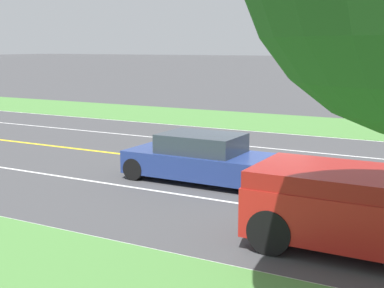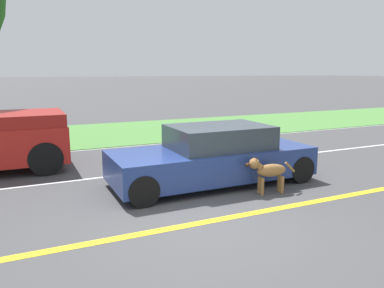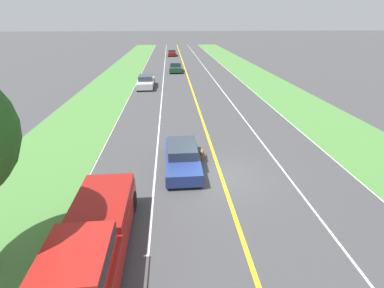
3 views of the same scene
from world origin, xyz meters
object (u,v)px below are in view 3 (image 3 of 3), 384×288
(dog, at_px, (202,152))
(ego_car, at_px, (182,157))
(car_trailing_far, at_px, (172,53))
(pickup_truck, at_px, (93,237))
(car_trailing_near, at_px, (146,82))
(car_trailing_mid, at_px, (175,67))

(dog, bearing_deg, ego_car, 39.09)
(dog, bearing_deg, car_trailing_far, -79.12)
(pickup_truck, xyz_separation_m, car_trailing_far, (-3.25, -56.12, -0.37))
(pickup_truck, xyz_separation_m, car_trailing_near, (0.29, -25.25, -0.33))
(ego_car, height_order, pickup_truck, pickup_truck)
(car_trailing_near, distance_m, car_trailing_mid, 10.96)
(pickup_truck, height_order, car_trailing_mid, pickup_truck)
(car_trailing_far, bearing_deg, pickup_truck, 86.68)
(ego_car, xyz_separation_m, dog, (-1.16, -0.65, -0.12))
(dog, distance_m, car_trailing_mid, 28.90)
(ego_car, xyz_separation_m, pickup_truck, (3.23, 5.98, 0.37))
(dog, height_order, car_trailing_far, car_trailing_far)
(pickup_truck, bearing_deg, dog, -123.46)
(car_trailing_mid, xyz_separation_m, car_trailing_far, (0.30, -20.60, -0.04))
(pickup_truck, distance_m, car_trailing_near, 25.26)
(pickup_truck, height_order, car_trailing_near, pickup_truck)
(ego_car, bearing_deg, car_trailing_mid, -90.62)
(ego_car, height_order, car_trailing_far, car_trailing_far)
(car_trailing_mid, bearing_deg, car_trailing_near, 69.51)
(dog, relative_size, pickup_truck, 0.20)
(ego_car, bearing_deg, pickup_truck, 61.62)
(dog, distance_m, car_trailing_near, 19.20)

